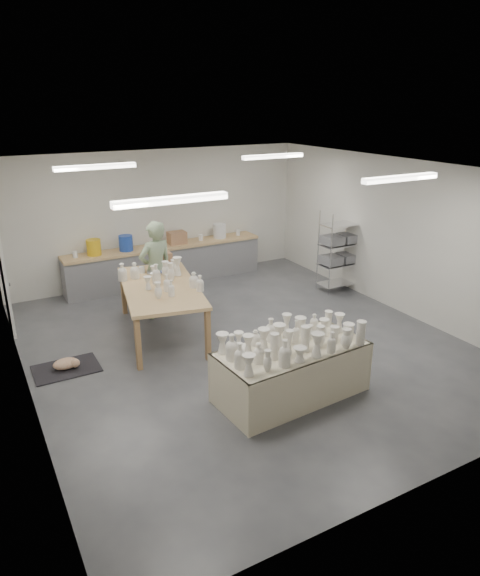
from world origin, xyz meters
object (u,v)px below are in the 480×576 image
drying_table (291,369)px  red_stool (153,297)px  work_table (161,283)px  potter (156,270)px

drying_table → red_stool: bearing=95.2°
work_table → red_stool: bearing=91.7°
red_stool → potter: bearing=-90.0°
drying_table → potter: (-0.64, 3.66, 0.52)m
red_stool → drying_table: bearing=-80.7°
work_table → potter: 0.72m
potter → red_stool: (0.00, 0.27, -0.64)m
work_table → potter: size_ratio=1.42×
drying_table → potter: 3.76m
red_stool → work_table: bearing=-99.8°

